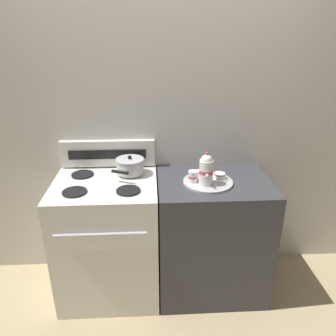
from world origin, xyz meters
TOP-DOWN VIEW (x-y plane):
  - ground_plane at (0.00, 0.00)m, footprint 6.00×6.00m
  - wall_back at (0.00, 0.33)m, footprint 6.00×0.05m
  - stove at (-0.40, -0.00)m, footprint 0.72×0.64m
  - control_panel at (-0.40, 0.28)m, footprint 0.70×0.05m
  - side_counter at (0.36, 0.00)m, footprint 0.79×0.62m
  - saucepan at (-0.23, 0.14)m, footprint 0.22×0.28m
  - serving_tray at (0.31, -0.04)m, footprint 0.34×0.34m
  - teapot at (0.29, -0.09)m, footprint 0.09×0.15m
  - teacup_left at (0.40, -0.01)m, footprint 0.12×0.12m
  - teacup_right at (0.27, 0.03)m, footprint 0.12×0.12m
  - creamer_jug at (0.21, -0.04)m, footprint 0.07×0.07m

SIDE VIEW (x-z plane):
  - ground_plane at x=0.00m, z-range 0.00..0.00m
  - side_counter at x=0.36m, z-range 0.00..0.91m
  - stove at x=-0.40m, z-range 0.00..0.92m
  - serving_tray at x=0.31m, z-range 0.91..0.93m
  - teacup_left at x=0.40m, z-range 0.93..0.97m
  - teacup_right at x=0.27m, z-range 0.93..0.97m
  - creamer_jug at x=0.21m, z-range 0.93..1.01m
  - saucepan at x=-0.23m, z-range 0.91..1.05m
  - control_panel at x=-0.40m, z-range 0.92..1.12m
  - teapot at x=0.29m, z-range 0.92..1.15m
  - wall_back at x=0.00m, z-range 0.00..2.20m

